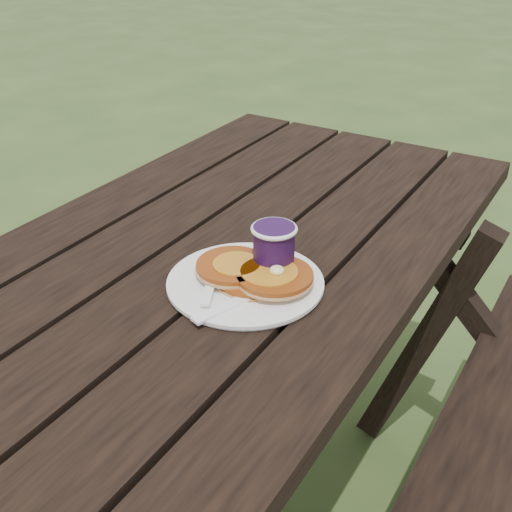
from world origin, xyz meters
The scene contains 6 objects.
picnic_table centered at (0.00, 0.00, 0.37)m, with size 1.36×1.80×0.75m.
plate centered at (0.12, 0.10, 0.76)m, with size 0.25×0.25×0.01m, color white.
pancake_stack centered at (0.13, 0.11, 0.77)m, with size 0.20×0.13×0.04m.
knife centered at (0.15, 0.04, 0.76)m, with size 0.02×0.18×0.01m, color white.
fork centered at (0.09, 0.04, 0.77)m, with size 0.03×0.16×0.01m, color white, non-canonical shape.
coffee_cup centered at (0.14, 0.15, 0.80)m, with size 0.08×0.08×0.09m.
Camera 1 is at (0.60, -0.66, 1.33)m, focal length 45.00 mm.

